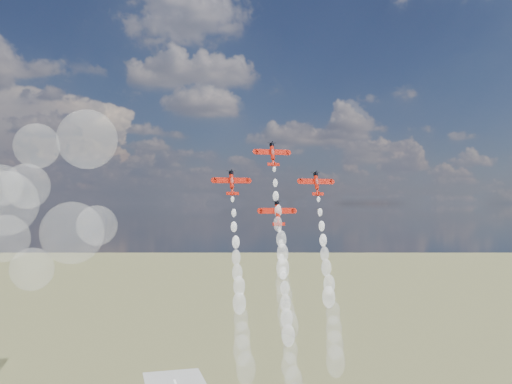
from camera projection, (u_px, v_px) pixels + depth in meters
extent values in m
cylinder|color=red|center=(272.00, 153.00, 167.51)|extent=(1.23, 2.46, 4.72)
cylinder|color=black|center=(272.00, 145.00, 168.23)|extent=(1.40, 1.59, 1.23)
cube|color=red|center=(272.00, 152.00, 167.87)|extent=(10.70, 0.68, 1.74)
cube|color=white|center=(263.00, 152.00, 167.21)|extent=(4.21, 0.16, 0.47)
cube|color=white|center=(281.00, 152.00, 168.73)|extent=(4.21, 0.16, 0.47)
cube|color=red|center=(274.00, 164.00, 166.24)|extent=(3.86, 0.37, 0.96)
cube|color=red|center=(274.00, 164.00, 165.59)|extent=(0.12, 1.75, 1.51)
ellipsoid|color=silver|center=(273.00, 152.00, 167.04)|extent=(0.96, 1.43, 2.33)
cone|color=red|center=(273.00, 162.00, 166.53)|extent=(1.23, 1.82, 2.53)
cylinder|color=red|center=(232.00, 181.00, 161.20)|extent=(1.23, 2.46, 4.72)
cylinder|color=black|center=(231.00, 173.00, 161.91)|extent=(1.40, 1.59, 1.23)
cube|color=red|center=(231.00, 180.00, 161.55)|extent=(10.70, 0.68, 1.74)
cube|color=white|center=(222.00, 180.00, 160.89)|extent=(4.21, 0.16, 0.47)
cube|color=white|center=(241.00, 181.00, 162.41)|extent=(4.21, 0.16, 0.47)
cube|color=red|center=(233.00, 193.00, 159.93)|extent=(3.86, 0.37, 0.96)
cube|color=red|center=(233.00, 193.00, 159.27)|extent=(0.12, 1.75, 1.51)
ellipsoid|color=silver|center=(232.00, 181.00, 160.73)|extent=(0.96, 1.43, 2.33)
cone|color=red|center=(232.00, 191.00, 160.21)|extent=(1.23, 1.82, 2.53)
cylinder|color=red|center=(316.00, 182.00, 168.32)|extent=(1.23, 2.46, 4.72)
cylinder|color=black|center=(316.00, 174.00, 169.04)|extent=(1.40, 1.59, 1.23)
cube|color=red|center=(316.00, 181.00, 168.68)|extent=(10.70, 0.68, 1.74)
cube|color=white|center=(307.00, 181.00, 168.02)|extent=(4.21, 0.16, 0.47)
cube|color=white|center=(324.00, 182.00, 169.54)|extent=(4.21, 0.16, 0.47)
cube|color=red|center=(318.00, 194.00, 167.05)|extent=(3.86, 0.37, 0.96)
cube|color=red|center=(319.00, 194.00, 166.40)|extent=(0.12, 1.75, 1.51)
ellipsoid|color=silver|center=(317.00, 182.00, 167.85)|extent=(0.96, 1.43, 2.33)
cone|color=red|center=(318.00, 192.00, 167.34)|extent=(1.23, 1.82, 2.53)
cylinder|color=red|center=(278.00, 211.00, 162.01)|extent=(1.23, 2.46, 4.72)
cylinder|color=black|center=(277.00, 204.00, 162.72)|extent=(1.40, 1.59, 1.23)
cube|color=red|center=(277.00, 211.00, 162.36)|extent=(10.70, 0.68, 1.74)
cube|color=white|center=(268.00, 211.00, 161.70)|extent=(4.21, 0.16, 0.47)
cube|color=white|center=(286.00, 211.00, 163.22)|extent=(4.21, 0.16, 0.47)
cube|color=red|center=(279.00, 224.00, 160.74)|extent=(3.86, 0.37, 0.96)
cube|color=red|center=(280.00, 224.00, 160.08)|extent=(0.12, 1.75, 1.51)
ellipsoid|color=silver|center=(278.00, 211.00, 161.54)|extent=(0.96, 1.43, 2.33)
cone|color=red|center=(279.00, 222.00, 161.02)|extent=(1.23, 1.82, 2.53)
sphere|color=white|center=(274.00, 169.00, 165.85)|extent=(1.01, 1.02, 1.01)
sphere|color=white|center=(275.00, 183.00, 164.52)|extent=(1.40, 1.40, 1.40)
sphere|color=white|center=(276.00, 196.00, 163.50)|extent=(1.78, 1.78, 1.78)
sphere|color=white|center=(278.00, 211.00, 162.42)|extent=(2.17, 2.17, 2.16)
sphere|color=white|center=(278.00, 224.00, 160.75)|extent=(2.55, 2.55, 2.55)
sphere|color=white|center=(281.00, 239.00, 159.48)|extent=(2.93, 2.93, 2.93)
sphere|color=white|center=(283.00, 254.00, 158.10)|extent=(3.32, 3.32, 3.31)
sphere|color=white|center=(283.00, 268.00, 157.54)|extent=(3.70, 3.70, 3.70)
sphere|color=white|center=(282.00, 283.00, 155.95)|extent=(4.08, 4.08, 4.08)
sphere|color=white|center=(284.00, 295.00, 154.57)|extent=(4.46, 4.46, 4.47)
sphere|color=white|center=(286.00, 314.00, 152.81)|extent=(4.85, 4.85, 4.85)
sphere|color=white|center=(289.00, 326.00, 151.87)|extent=(5.23, 5.23, 5.23)
sphere|color=white|center=(232.00, 199.00, 159.64)|extent=(1.01, 1.02, 1.01)
sphere|color=white|center=(234.00, 213.00, 158.49)|extent=(1.40, 1.40, 1.40)
sphere|color=white|center=(234.00, 227.00, 157.02)|extent=(1.78, 1.78, 1.78)
sphere|color=white|center=(236.00, 242.00, 155.69)|extent=(2.17, 2.16, 2.16)
sphere|color=white|center=(236.00, 257.00, 154.80)|extent=(2.55, 2.55, 2.55)
sphere|color=white|center=(237.00, 273.00, 153.51)|extent=(2.93, 2.93, 2.93)
sphere|color=white|center=(239.00, 286.00, 151.79)|extent=(3.31, 3.31, 3.31)
sphere|color=white|center=(239.00, 303.00, 151.19)|extent=(3.70, 3.70, 3.70)
sphere|color=white|center=(241.00, 318.00, 149.71)|extent=(4.08, 4.08, 4.08)
sphere|color=white|center=(242.00, 336.00, 148.17)|extent=(4.46, 4.46, 4.47)
sphere|color=white|center=(242.00, 350.00, 146.58)|extent=(4.85, 4.85, 4.85)
sphere|color=white|center=(246.00, 368.00, 145.87)|extent=(5.23, 5.23, 5.23)
sphere|color=white|center=(318.00, 199.00, 166.76)|extent=(1.02, 1.02, 1.01)
sphere|color=white|center=(320.00, 212.00, 165.33)|extent=(1.40, 1.40, 1.40)
sphere|color=white|center=(322.00, 226.00, 164.27)|extent=(1.78, 1.78, 1.78)
sphere|color=white|center=(323.00, 240.00, 163.20)|extent=(2.16, 2.16, 2.16)
sphere|color=white|center=(325.00, 254.00, 161.93)|extent=(2.55, 2.55, 2.55)
sphere|color=white|center=(326.00, 268.00, 160.36)|extent=(2.93, 2.93, 2.93)
sphere|color=white|center=(329.00, 284.00, 159.06)|extent=(3.31, 3.31, 3.31)
sphere|color=white|center=(329.00, 297.00, 157.40)|extent=(3.70, 3.70, 3.70)
sphere|color=white|center=(333.00, 313.00, 156.33)|extent=(4.08, 4.08, 4.08)
sphere|color=white|center=(334.00, 329.00, 155.05)|extent=(4.47, 4.46, 4.47)
sphere|color=white|center=(335.00, 345.00, 153.84)|extent=(4.85, 4.85, 4.85)
sphere|color=white|center=(336.00, 361.00, 152.60)|extent=(5.23, 5.23, 5.23)
sphere|color=white|center=(280.00, 230.00, 160.32)|extent=(1.01, 1.02, 1.01)
sphere|color=white|center=(281.00, 243.00, 159.07)|extent=(1.40, 1.40, 1.40)
sphere|color=white|center=(281.00, 259.00, 157.88)|extent=(1.78, 1.78, 1.78)
sphere|color=white|center=(283.00, 273.00, 156.57)|extent=(2.17, 2.16, 2.16)
sphere|color=white|center=(285.00, 288.00, 155.69)|extent=(2.55, 2.55, 2.55)
sphere|color=white|center=(286.00, 303.00, 154.29)|extent=(2.93, 2.93, 2.93)
sphere|color=white|center=(287.00, 318.00, 152.59)|extent=(3.32, 3.31, 3.31)
sphere|color=white|center=(288.00, 335.00, 151.19)|extent=(3.70, 3.70, 3.70)
sphere|color=white|center=(290.00, 351.00, 150.54)|extent=(4.08, 4.08, 4.08)
sphere|color=white|center=(289.00, 366.00, 149.41)|extent=(4.46, 4.46, 4.47)
sphere|color=white|center=(294.00, 382.00, 147.91)|extent=(4.85, 4.85, 4.85)
sphere|color=white|center=(5.00, 203.00, 164.74)|extent=(19.83, 19.83, 19.83)
sphere|color=white|center=(72.00, 233.00, 166.33)|extent=(19.18, 19.18, 19.18)
sphere|color=white|center=(97.00, 226.00, 176.32)|extent=(13.16, 13.16, 13.16)
sphere|color=white|center=(37.00, 146.00, 151.88)|extent=(12.60, 12.60, 12.60)
sphere|color=white|center=(32.00, 269.00, 151.09)|extent=(12.02, 12.02, 12.02)
sphere|color=white|center=(27.00, 186.00, 164.33)|extent=(13.72, 13.72, 13.72)
sphere|color=white|center=(1.00, 185.00, 155.21)|extent=(11.88, 11.88, 11.88)
sphere|color=white|center=(6.00, 238.00, 165.38)|extent=(14.46, 14.46, 14.46)
sphere|color=white|center=(87.00, 139.00, 174.31)|extent=(19.20, 19.20, 19.20)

